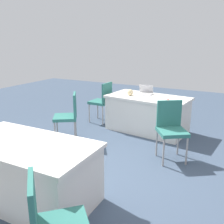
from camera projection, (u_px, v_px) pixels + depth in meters
The scene contains 10 objects.
ground_plane at pixel (109, 173), 3.84m from camera, with size 14.40×14.40×0.00m, color #3D4C60.
table_foreground at pixel (147, 114), 5.55m from camera, with size 1.81×1.08×0.77m.
table_mid_right at pixel (27, 171), 3.13m from camera, with size 1.77×0.93×0.77m.
chair_near_front at pixel (171, 126), 4.18m from camera, with size 0.61×0.61×0.98m.
chair_tucked_left at pixel (69, 114), 5.01m from camera, with size 0.61×0.61×0.94m.
chair_tucked_right at pixel (103, 99), 6.08m from camera, with size 0.45×0.45×0.97m.
chair_by_pillar at pixel (52, 223), 2.00m from camera, with size 0.62×0.62×0.96m.
laptop_silver at pixel (145, 93), 5.62m from camera, with size 0.33×0.31×0.21m.
yarn_ball at pixel (130, 92), 5.54m from camera, with size 0.14×0.14×0.14m, color beige.
scissors_red at pixel (169, 100), 5.10m from camera, with size 0.18×0.04×0.01m, color red.
Camera 1 is at (-1.65, 3.02, 1.95)m, focal length 40.90 mm.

